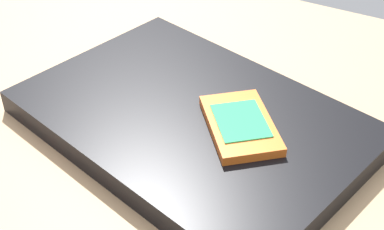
# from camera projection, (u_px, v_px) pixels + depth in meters

# --- Properties ---
(desk_surface) EXTENTS (1.20, 0.80, 0.03)m
(desk_surface) POSITION_uv_depth(u_px,v_px,m) (131.00, 155.00, 0.57)
(desk_surface) COLOR tan
(desk_surface) RESTS_ON ground
(laptop_closed) EXTENTS (0.40, 0.32, 0.03)m
(laptop_closed) POSITION_uv_depth(u_px,v_px,m) (192.00, 120.00, 0.57)
(laptop_closed) COLOR black
(laptop_closed) RESTS_ON desk_surface
(cell_phone_on_laptop) EXTENTS (0.11, 0.11, 0.01)m
(cell_phone_on_laptop) POSITION_uv_depth(u_px,v_px,m) (240.00, 125.00, 0.54)
(cell_phone_on_laptop) COLOR orange
(cell_phone_on_laptop) RESTS_ON laptop_closed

